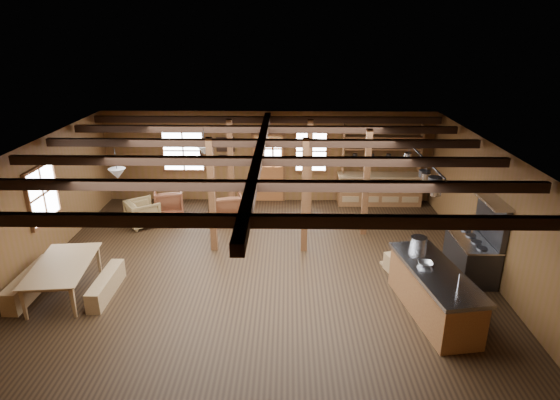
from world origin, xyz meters
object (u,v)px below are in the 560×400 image
object	(u,v)px
commercial_range	(474,250)
kitchen_island	(433,292)
armchair_a	(169,201)
dining_table	(66,279)
armchair_b	(227,206)
armchair_c	(143,213)

from	to	relation	value
commercial_range	kitchen_island	bearing A→B (deg)	-130.87
commercial_range	armchair_a	xyz separation A→B (m)	(-7.53, 3.51, -0.23)
dining_table	armchair_b	world-z (taller)	armchair_b
armchair_c	armchair_b	bearing A→B (deg)	-112.88
kitchen_island	dining_table	bearing A→B (deg)	165.93
armchair_b	armchair_c	size ratio (longest dim) A/B	1.04
kitchen_island	armchair_c	distance (m)	7.86
dining_table	armchair_b	xyz separation A→B (m)	(2.78, 4.04, 0.04)
armchair_a	armchair_c	world-z (taller)	armchair_a
armchair_b	armchair_c	world-z (taller)	armchair_b
armchair_b	armchair_c	xyz separation A→B (m)	(-2.25, -0.53, -0.01)
kitchen_island	armchair_a	distance (m)	7.99
armchair_b	dining_table	bearing A→B (deg)	41.90
commercial_range	armchair_b	bearing A→B (deg)	151.58
armchair_a	armchair_c	distance (m)	1.04
armchair_b	kitchen_island	bearing A→B (deg)	120.55
armchair_b	armchair_a	bearing A→B (deg)	-25.88
kitchen_island	armchair_b	bearing A→B (deg)	124.57
armchair_a	armchair_b	distance (m)	1.80
armchair_c	kitchen_island	bearing A→B (deg)	-157.46
dining_table	armchair_a	size ratio (longest dim) A/B	2.39
dining_table	armchair_b	bearing A→B (deg)	-40.91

